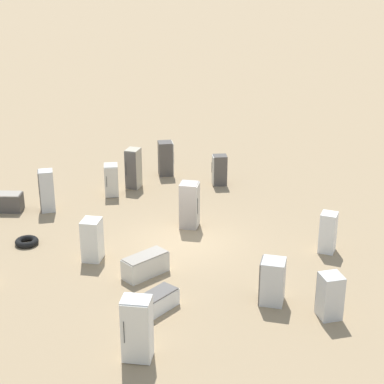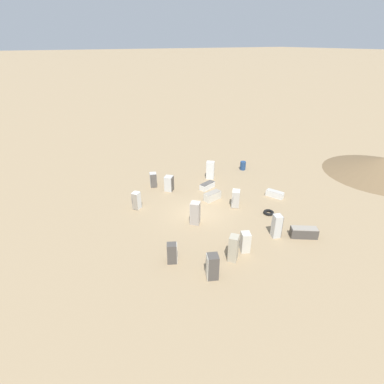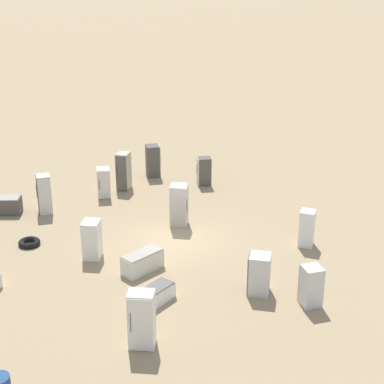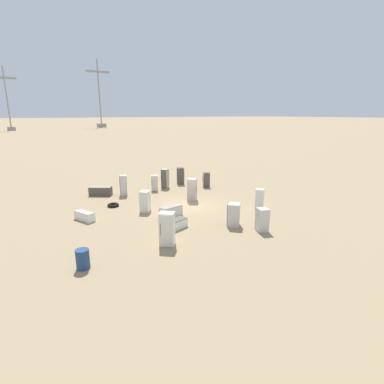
{
  "view_description": "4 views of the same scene",
  "coord_description": "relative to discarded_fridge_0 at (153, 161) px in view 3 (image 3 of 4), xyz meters",
  "views": [
    {
      "loc": [
        -11.26,
        -19.02,
        10.82
      ],
      "look_at": [
        1.05,
        1.13,
        1.44
      ],
      "focal_mm": 60.0,
      "sensor_mm": 36.0,
      "label": 1
    },
    {
      "loc": [
        11.11,
        18.5,
        13.07
      ],
      "look_at": [
        -0.0,
        -1.01,
        1.63
      ],
      "focal_mm": 28.0,
      "sensor_mm": 36.0,
      "label": 2
    },
    {
      "loc": [
        -12.85,
        -20.18,
        11.9
      ],
      "look_at": [
        1.04,
        0.29,
        1.78
      ],
      "focal_mm": 60.0,
      "sensor_mm": 36.0,
      "label": 3
    },
    {
      "loc": [
        -11.63,
        -19.28,
        7.04
      ],
      "look_at": [
        0.12,
        -0.18,
        1.12
      ],
      "focal_mm": 28.0,
      "sensor_mm": 36.0,
      "label": 4
    }
  ],
  "objects": [
    {
      "name": "discarded_fridge_14",
      "position": [
        -5.53,
        -8.43,
        -0.46
      ],
      "size": [
        1.72,
        0.97,
        0.76
      ],
      "rotation": [
        0.0,
        0.0,
        4.91
      ],
      "color": "beige",
      "rests_on": "ground_plane"
    },
    {
      "name": "discarded_fridge_13",
      "position": [
        -3.41,
        -1.09,
        -0.11
      ],
      "size": [
        0.84,
        0.9,
        1.44
      ],
      "rotation": [
        0.0,
        0.0,
        2.71
      ],
      "color": "beige",
      "rests_on": "ground_plane"
    },
    {
      "name": "ground_plane",
      "position": [
        -3.07,
        -6.88,
        -0.83
      ],
      "size": [
        1000.0,
        1000.0,
        0.0
      ],
      "primitive_type": "plane",
      "color": "#9E8460"
    },
    {
      "name": "discarded_fridge_6",
      "position": [
        -7.9,
        -12.51,
        0.11
      ],
      "size": [
        1.01,
        0.99,
        1.88
      ],
      "rotation": [
        0.0,
        0.0,
        2.45
      ],
      "color": "white",
      "rests_on": "ground_plane"
    },
    {
      "name": "discarded_fridge_5",
      "position": [
        -2.17,
        -5.81,
        0.1
      ],
      "size": [
        1.0,
        1.0,
        1.86
      ],
      "rotation": [
        0.0,
        0.0,
        3.98
      ],
      "color": "#A89E93",
      "rests_on": "ground_plane"
    },
    {
      "name": "discarded_fridge_8",
      "position": [
        1.49,
        -2.49,
        -0.12
      ],
      "size": [
        0.84,
        0.79,
        1.43
      ],
      "rotation": [
        0.0,
        0.0,
        1.12
      ],
      "color": "#4C4742",
      "rests_on": "ground_plane"
    },
    {
      "name": "discarded_fridge_0",
      "position": [
        0.0,
        0.0,
        0.0
      ],
      "size": [
        0.91,
        0.9,
        1.67
      ],
      "rotation": [
        0.0,
        0.0,
        4.33
      ],
      "color": "#4C4742",
      "rests_on": "ground_plane"
    },
    {
      "name": "discarded_fridge_1",
      "position": [
        -1.95,
        -13.67,
        -0.12
      ],
      "size": [
        0.81,
        0.86,
        1.43
      ],
      "rotation": [
        0.0,
        0.0,
        5.98
      ],
      "color": "silver",
      "rests_on": "ground_plane"
    },
    {
      "name": "discarded_fridge_12",
      "position": [
        -6.36,
        -10.63,
        -0.54
      ],
      "size": [
        1.75,
        1.13,
        0.59
      ],
      "rotation": [
        0.0,
        0.0,
        5.03
      ],
      "color": "white",
      "rests_on": "ground_plane"
    },
    {
      "name": "discarded_fridge_4",
      "position": [
        -6.47,
        -1.28,
        0.07
      ],
      "size": [
        0.77,
        0.75,
        1.81
      ],
      "rotation": [
        0.0,
        0.0,
        1.25
      ],
      "color": "silver",
      "rests_on": "ground_plane"
    },
    {
      "name": "discarded_fridge_7",
      "position": [
        -2.92,
        -12.09,
        -0.09
      ],
      "size": [
        1.05,
        1.05,
        1.48
      ],
      "rotation": [
        0.0,
        0.0,
        0.78
      ],
      "color": "silver",
      "rests_on": "ground_plane"
    },
    {
      "name": "scrap_tire",
      "position": [
        -8.28,
        -3.99,
        -0.72
      ],
      "size": [
        0.89,
        0.89,
        0.23
      ],
      "color": "black",
      "rests_on": "ground_plane"
    },
    {
      "name": "discarded_fridge_2",
      "position": [
        -2.12,
        -0.73,
        0.1
      ],
      "size": [
        0.93,
        0.91,
        1.86
      ],
      "rotation": [
        0.0,
        0.0,
        2.29
      ],
      "color": "#B2A88E",
      "rests_on": "ground_plane"
    },
    {
      "name": "discarded_fridge_3",
      "position": [
        1.04,
        -10.33,
        -0.07
      ],
      "size": [
        0.84,
        0.82,
        1.53
      ],
      "rotation": [
        0.0,
        0.0,
        5.35
      ],
      "color": "white",
      "rests_on": "ground_plane"
    },
    {
      "name": "discarded_fridge_10",
      "position": [
        -6.59,
        -6.39,
        -0.06
      ],
      "size": [
        0.99,
        1.0,
        1.55
      ],
      "rotation": [
        0.0,
        0.0,
        5.56
      ],
      "color": "silver",
      "rests_on": "ground_plane"
    }
  ]
}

